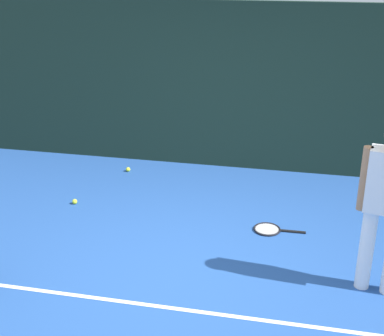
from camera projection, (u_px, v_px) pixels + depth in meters
The scene contains 6 objects.
ground_plane at pixel (184, 272), 5.51m from camera, with size 12.00×12.00×0.00m, color #234C93.
back_fence at pixel (229, 88), 7.76m from camera, with size 10.00×0.10×2.43m, color #192D23.
court_line at pixel (169, 308), 4.96m from camera, with size 9.00×0.05×0.00m, color white.
tennis_racket at pixel (270, 229), 6.32m from camera, with size 0.62×0.33×0.03m.
tennis_ball_near_player at pixel (128, 169), 7.98m from camera, with size 0.07×0.07×0.07m, color #CCE033.
tennis_ball_by_fence at pixel (75, 202), 6.97m from camera, with size 0.07×0.07×0.07m, color #CCE033.
Camera 1 is at (1.06, -4.57, 3.09)m, focal length 50.14 mm.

